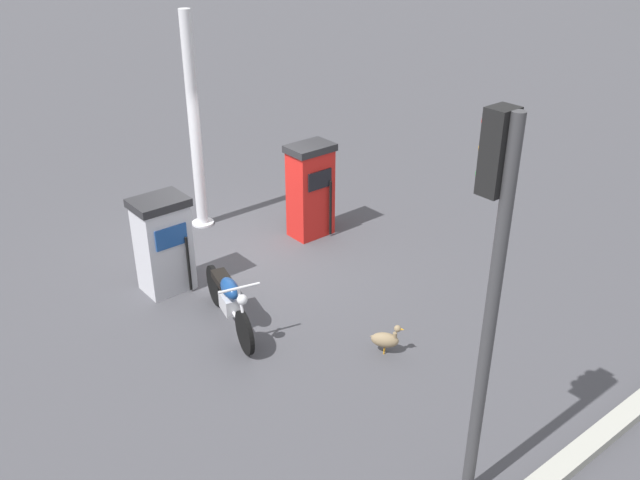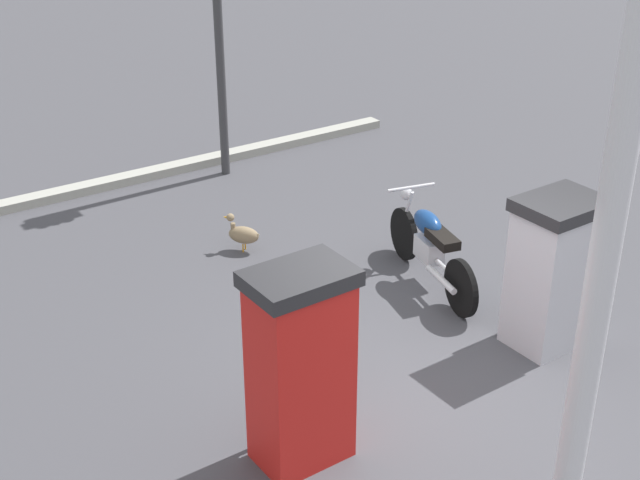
{
  "view_description": "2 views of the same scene",
  "coord_description": "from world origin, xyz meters",
  "px_view_note": "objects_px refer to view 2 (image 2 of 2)",
  "views": [
    {
      "loc": [
        8.35,
        -5.43,
        5.47
      ],
      "look_at": [
        1.41,
        0.45,
        0.75
      ],
      "focal_mm": 37.99,
      "sensor_mm": 36.0,
      "label": 1
    },
    {
      "loc": [
        -4.53,
        4.5,
        4.65
      ],
      "look_at": [
        1.13,
        0.44,
        1.17
      ],
      "focal_mm": 49.02,
      "sensor_mm": 36.0,
      "label": 2
    }
  ],
  "objects_px": {
    "fuel_pump_near": "(553,272)",
    "wandering_duck": "(243,234)",
    "fuel_pump_far": "(301,367)",
    "canopy_support_pole": "(598,292)",
    "motorcycle_near_pump": "(430,245)"
  },
  "relations": [
    {
      "from": "motorcycle_near_pump",
      "to": "wandering_duck",
      "type": "height_order",
      "value": "motorcycle_near_pump"
    },
    {
      "from": "fuel_pump_far",
      "to": "wandering_duck",
      "type": "relative_size",
      "value": 3.69
    },
    {
      "from": "wandering_duck",
      "to": "fuel_pump_near",
      "type": "bearing_deg",
      "value": -157.64
    },
    {
      "from": "motorcycle_near_pump",
      "to": "canopy_support_pole",
      "type": "bearing_deg",
      "value": 154.95
    },
    {
      "from": "fuel_pump_far",
      "to": "wandering_duck",
      "type": "xyz_separation_m",
      "value": [
        3.34,
        -1.48,
        -0.63
      ]
    },
    {
      "from": "fuel_pump_far",
      "to": "motorcycle_near_pump",
      "type": "height_order",
      "value": "fuel_pump_far"
    },
    {
      "from": "fuel_pump_near",
      "to": "wandering_duck",
      "type": "xyz_separation_m",
      "value": [
        3.34,
        1.38,
        -0.54
      ]
    },
    {
      "from": "fuel_pump_far",
      "to": "canopy_support_pole",
      "type": "relative_size",
      "value": 0.44
    },
    {
      "from": "fuel_pump_far",
      "to": "canopy_support_pole",
      "type": "height_order",
      "value": "canopy_support_pole"
    },
    {
      "from": "fuel_pump_far",
      "to": "motorcycle_near_pump",
      "type": "bearing_deg",
      "value": -60.78
    },
    {
      "from": "fuel_pump_near",
      "to": "fuel_pump_far",
      "type": "xyz_separation_m",
      "value": [
        -0.0,
        2.86,
        0.09
      ]
    },
    {
      "from": "fuel_pump_far",
      "to": "canopy_support_pole",
      "type": "distance_m",
      "value": 2.26
    },
    {
      "from": "motorcycle_near_pump",
      "to": "canopy_support_pole",
      "type": "height_order",
      "value": "canopy_support_pole"
    },
    {
      "from": "wandering_duck",
      "to": "canopy_support_pole",
      "type": "xyz_separation_m",
      "value": [
        -4.94,
        0.23,
        1.61
      ]
    },
    {
      "from": "fuel_pump_far",
      "to": "wandering_duck",
      "type": "height_order",
      "value": "fuel_pump_far"
    }
  ]
}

